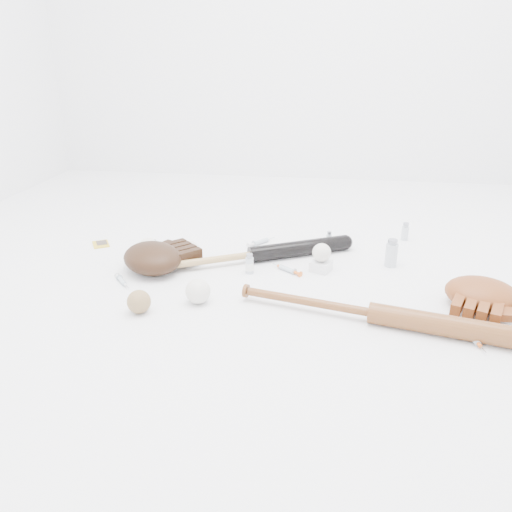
# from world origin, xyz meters

# --- Properties ---
(bat_dark) EXTENTS (0.77, 0.44, 0.06)m
(bat_dark) POSITION_xyz_m (-0.06, 0.12, 0.03)
(bat_dark) COLOR black
(bat_dark) RESTS_ON ground
(bat_wood) EXTENTS (0.85, 0.25, 0.06)m
(bat_wood) POSITION_xyz_m (0.36, -0.27, 0.03)
(bat_wood) COLOR brown
(bat_wood) RESTS_ON ground
(glove_dark) EXTENTS (0.40, 0.40, 0.10)m
(glove_dark) POSITION_xyz_m (-0.40, -0.00, 0.05)
(glove_dark) COLOR black
(glove_dark) RESTS_ON ground
(glove_tan) EXTENTS (0.34, 0.34, 0.10)m
(glove_tan) POSITION_xyz_m (0.70, -0.13, 0.05)
(glove_tan) COLOR brown
(glove_tan) RESTS_ON ground
(trading_card) EXTENTS (0.10, 0.10, 0.00)m
(trading_card) POSITION_xyz_m (-0.70, 0.21, 0.00)
(trading_card) COLOR gold
(trading_card) RESTS_ON ground
(pedestal) EXTENTS (0.09, 0.09, 0.04)m
(pedestal) POSITION_xyz_m (0.20, 0.08, 0.02)
(pedestal) COLOR white
(pedestal) RESTS_ON ground
(baseball_on_pedestal) EXTENTS (0.07, 0.07, 0.07)m
(baseball_on_pedestal) POSITION_xyz_m (0.20, 0.08, 0.07)
(baseball_on_pedestal) COLOR silver
(baseball_on_pedestal) RESTS_ON pedestal
(baseball_left) EXTENTS (0.08, 0.08, 0.08)m
(baseball_left) POSITION_xyz_m (-0.45, 0.11, 0.04)
(baseball_left) COLOR silver
(baseball_left) RESTS_ON ground
(baseball_upper) EXTENTS (0.07, 0.07, 0.07)m
(baseball_upper) POSITION_xyz_m (-0.30, 0.13, 0.03)
(baseball_upper) COLOR silver
(baseball_upper) RESTS_ON ground
(baseball_mid) EXTENTS (0.08, 0.08, 0.08)m
(baseball_mid) POSITION_xyz_m (-0.18, -0.22, 0.04)
(baseball_mid) COLOR silver
(baseball_mid) RESTS_ON ground
(baseball_aged) EXTENTS (0.07, 0.07, 0.07)m
(baseball_aged) POSITION_xyz_m (-0.34, -0.31, 0.04)
(baseball_aged) COLOR olive
(baseball_aged) RESTS_ON ground
(syringe_0) EXTENTS (0.10, 0.12, 0.02)m
(syringe_0) POSITION_xyz_m (-0.47, -0.12, 0.01)
(syringe_0) COLOR #ADBCC6
(syringe_0) RESTS_ON ground
(syringe_1) EXTENTS (0.14, 0.11, 0.02)m
(syringe_1) POSITION_xyz_m (0.08, 0.05, 0.01)
(syringe_1) COLOR #ADBCC6
(syringe_1) RESTS_ON ground
(syringe_2) EXTENTS (0.13, 0.14, 0.02)m
(syringe_2) POSITION_xyz_m (-0.05, 0.32, 0.01)
(syringe_2) COLOR #ADBCC6
(syringe_2) RESTS_ON ground
(syringe_3) EXTENTS (0.06, 0.16, 0.02)m
(syringe_3) POSITION_xyz_m (0.63, -0.33, 0.01)
(syringe_3) COLOR #ADBCC6
(syringe_3) RESTS_ON ground
(vial_0) EXTENTS (0.03, 0.03, 0.08)m
(vial_0) POSITION_xyz_m (0.54, 0.45, 0.04)
(vial_0) COLOR #B6BFC8
(vial_0) RESTS_ON ground
(vial_1) EXTENTS (0.02, 0.02, 0.06)m
(vial_1) POSITION_xyz_m (0.23, 0.35, 0.03)
(vial_1) COLOR #B6BFC8
(vial_1) RESTS_ON ground
(vial_2) EXTENTS (0.03, 0.03, 0.07)m
(vial_2) POSITION_xyz_m (-0.05, 0.02, 0.04)
(vial_2) COLOR #B6BFC8
(vial_2) RESTS_ON ground
(vial_3) EXTENTS (0.04, 0.04, 0.10)m
(vial_3) POSITION_xyz_m (0.46, 0.16, 0.05)
(vial_3) COLOR #B6BFC8
(vial_3) RESTS_ON ground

